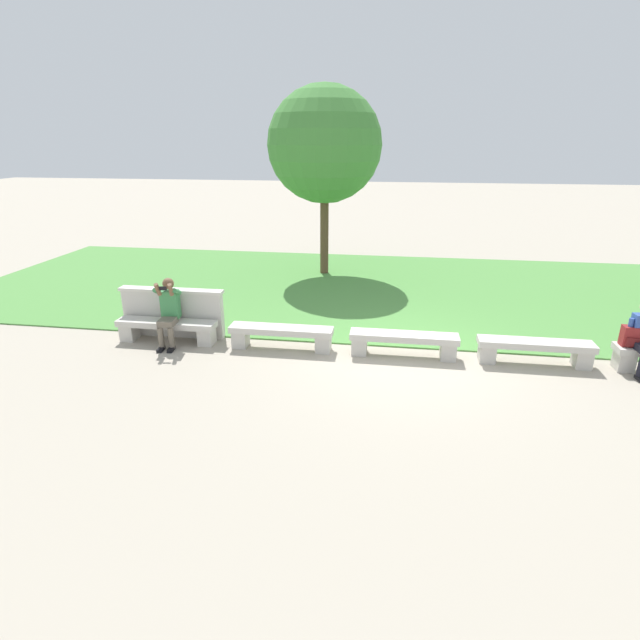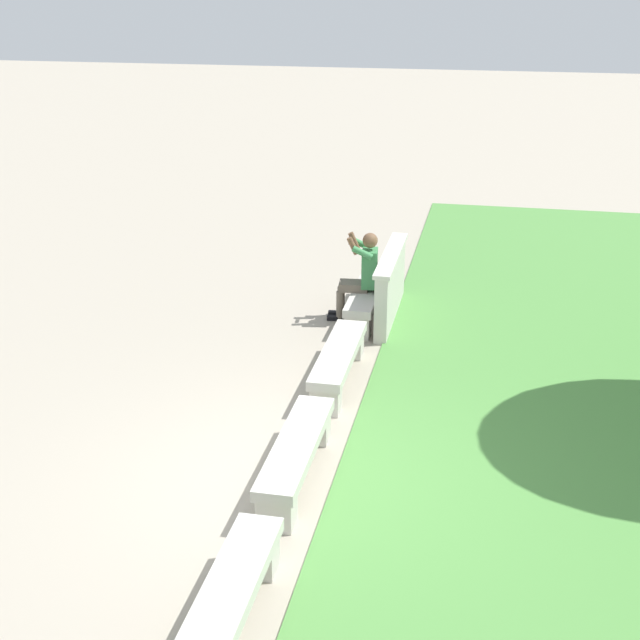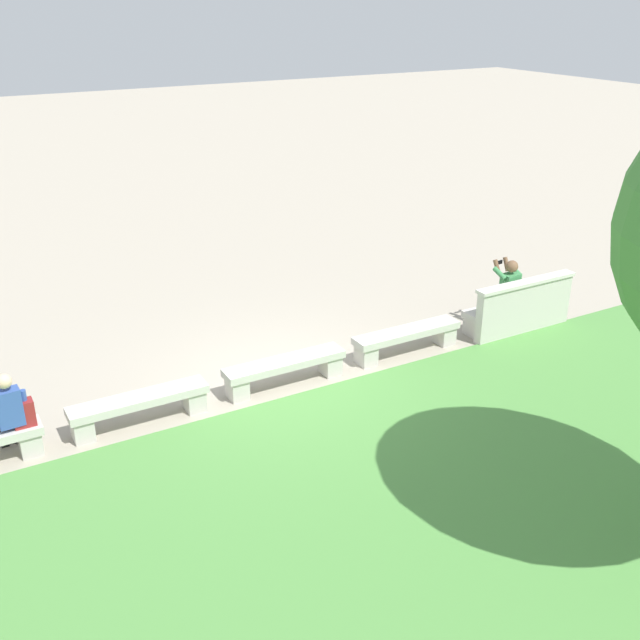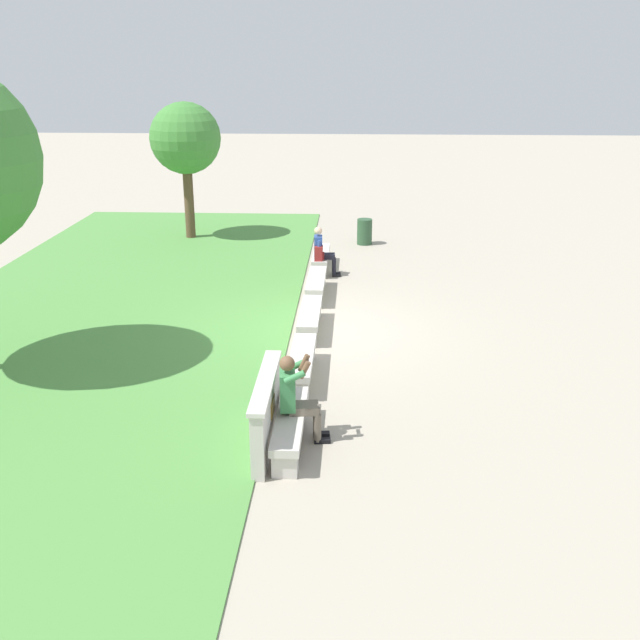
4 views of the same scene
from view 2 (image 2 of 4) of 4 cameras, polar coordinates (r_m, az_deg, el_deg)
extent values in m
plane|color=#A89E8C|center=(9.23, -1.50, -10.14)|extent=(80.00, 80.00, 0.00)
cube|color=beige|center=(13.23, 3.05, 1.83)|extent=(2.00, 0.40, 0.12)
cube|color=beige|center=(14.07, 3.55, 2.08)|extent=(0.28, 0.34, 0.33)
cube|color=beige|center=(12.55, 2.46, -0.38)|extent=(0.28, 0.34, 0.33)
cube|color=beige|center=(11.08, 1.21, -2.17)|extent=(2.00, 0.40, 0.12)
cube|color=beige|center=(11.91, 1.92, -1.60)|extent=(0.28, 0.34, 0.33)
cube|color=beige|center=(10.45, 0.37, -5.08)|extent=(0.28, 0.34, 0.33)
cube|color=beige|center=(9.03, -1.52, -8.04)|extent=(2.00, 0.40, 0.12)
cube|color=beige|center=(9.84, -0.42, -6.86)|extent=(0.28, 0.34, 0.33)
cube|color=beige|center=(8.47, -2.79, -12.05)|extent=(0.28, 0.34, 0.33)
cube|color=beige|center=(7.16, -5.94, -17.10)|extent=(2.00, 0.40, 0.12)
cube|color=beige|center=(7.92, -4.07, -14.77)|extent=(0.28, 0.34, 0.33)
cube|color=beige|center=(13.16, 4.52, 2.08)|extent=(2.10, 0.18, 0.95)
cube|color=beige|center=(13.00, 4.59, 4.18)|extent=(2.16, 0.24, 0.06)
cube|color=brown|center=(13.13, 4.12, 2.58)|extent=(0.44, 0.02, 0.22)
cube|color=black|center=(13.37, 1.05, 0.44)|extent=(0.12, 0.25, 0.06)
cylinder|color=#6B6051|center=(13.29, 1.36, 1.27)|extent=(0.11, 0.11, 0.42)
cube|color=black|center=(13.19, 0.97, 0.13)|extent=(0.12, 0.25, 0.06)
cylinder|color=#6B6051|center=(13.11, 1.29, 0.97)|extent=(0.11, 0.11, 0.42)
cube|color=#6B6051|center=(13.09, 2.16, 2.20)|extent=(0.34, 0.45, 0.12)
cube|color=#3D894C|center=(12.99, 3.19, 3.33)|extent=(0.36, 0.25, 0.56)
sphere|color=brown|center=(12.87, 3.23, 5.10)|extent=(0.22, 0.22, 0.22)
cylinder|color=#3D894C|center=(13.09, 2.82, 4.81)|extent=(0.12, 0.32, 0.21)
cylinder|color=brown|center=(13.01, 2.19, 5.08)|extent=(0.08, 0.18, 0.27)
cylinder|color=#3D894C|center=(12.73, 2.72, 4.32)|extent=(0.12, 0.32, 0.21)
cylinder|color=brown|center=(12.77, 2.12, 4.77)|extent=(0.12, 0.20, 0.27)
cube|color=black|center=(12.89, 1.89, 5.10)|extent=(0.15, 0.03, 0.08)
camera|label=1|loc=(13.22, -42.57, 11.82)|focal=28.00mm
camera|label=3|loc=(8.18, 83.03, 9.38)|focal=42.00mm
camera|label=4|loc=(22.02, 4.95, 22.66)|focal=42.00mm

